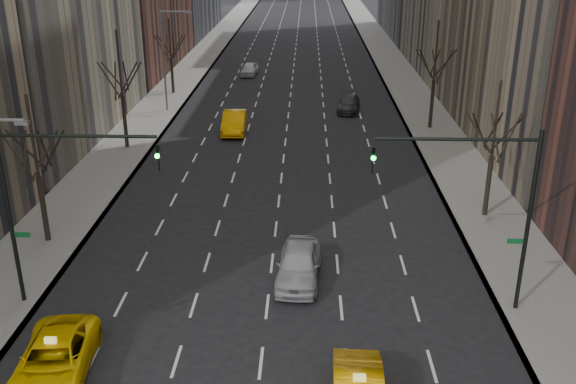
{
  "coord_description": "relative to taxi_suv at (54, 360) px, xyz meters",
  "views": [
    {
      "loc": [
        1.63,
        -12.21,
        15.22
      ],
      "look_at": [
        0.77,
        16.82,
        3.5
      ],
      "focal_mm": 40.0,
      "sensor_mm": 36.0,
      "label": 1
    }
  ],
  "objects": [
    {
      "name": "tree_lw_c",
      "position": [
        -4.52,
        27.09,
        3.28
      ],
      "size": [
        3.36,
        3.5,
        8.74
      ],
      "color": "black",
      "rests_on": "ground"
    },
    {
      "name": "traffic_mast_left",
      "position": [
        -1.62,
        5.09,
        4.73
      ],
      "size": [
        6.69,
        0.39,
        8.0
      ],
      "color": "black",
      "rests_on": "ground"
    },
    {
      "name": "tree_lw_b",
      "position": [
        -4.52,
        11.09,
        2.96
      ],
      "size": [
        3.36,
        3.5,
        7.82
      ],
      "color": "black",
      "rests_on": "ground"
    },
    {
      "name": "far_suv_grey",
      "position": [
        12.99,
        38.76,
        -0.07
      ],
      "size": [
        2.54,
        4.99,
        1.39
      ],
      "primitive_type": "imported",
      "rotation": [
        0.0,
        0.0,
        -0.13
      ],
      "color": "#29292E",
      "rests_on": "ground"
    },
    {
      "name": "streetlight_far",
      "position": [
        -3.36,
        38.09,
        4.86
      ],
      "size": [
        2.83,
        0.22,
        9.0
      ],
      "color": "slate",
      "rests_on": "ground"
    },
    {
      "name": "taxi_suv",
      "position": [
        0.0,
        0.0,
        0.0
      ],
      "size": [
        3.07,
        5.69,
        1.52
      ],
      "primitive_type": "imported",
      "rotation": [
        0.0,
        0.0,
        0.1
      ],
      "color": "#E8BC04",
      "rests_on": "ground"
    },
    {
      "name": "traffic_mast_right",
      "position": [
        16.59,
        5.09,
        4.73
      ],
      "size": [
        6.69,
        0.39,
        8.0
      ],
      "color": "black",
      "rests_on": "ground"
    },
    {
      "name": "far_car_white",
      "position": [
        2.49,
        54.58,
        -0.05
      ],
      "size": [
        2.0,
        4.29,
        1.42
      ],
      "primitive_type": "imported",
      "rotation": [
        0.0,
        0.0,
        -0.08
      ],
      "color": "silver",
      "rests_on": "ground"
    },
    {
      "name": "tree_lw_d",
      "position": [
        -4.52,
        45.09,
        2.8
      ],
      "size": [
        3.36,
        3.5,
        7.36
      ],
      "color": "black",
      "rests_on": "ground"
    },
    {
      "name": "sidewalk_right",
      "position": [
        19.73,
        63.09,
        -0.68
      ],
      "size": [
        4.5,
        320.0,
        0.15
      ],
      "primitive_type": "cube",
      "color": "slate",
      "rests_on": "ground"
    },
    {
      "name": "far_taxi",
      "position": [
        3.2,
        31.67,
        0.1
      ],
      "size": [
        1.99,
        5.27,
        1.72
      ],
      "primitive_type": "imported",
      "rotation": [
        0.0,
        0.0,
        0.03
      ],
      "color": "#F9A705",
      "rests_on": "ground"
    },
    {
      "name": "sidewalk_left",
      "position": [
        -4.77,
        63.09,
        -0.68
      ],
      "size": [
        4.5,
        320.0,
        0.15
      ],
      "primitive_type": "cube",
      "color": "slate",
      "rests_on": "ground"
    },
    {
      "name": "tree_rw_c",
      "position": [
        19.48,
        33.09,
        3.28
      ],
      "size": [
        3.36,
        3.5,
        8.74
      ],
      "color": "black",
      "rests_on": "ground"
    },
    {
      "name": "tree_rw_b",
      "position": [
        19.48,
        15.09,
        2.96
      ],
      "size": [
        3.36,
        3.5,
        7.82
      ],
      "color": "black",
      "rests_on": "ground"
    },
    {
      "name": "silver_sedan_ahead",
      "position": [
        8.83,
        7.5,
        0.08
      ],
      "size": [
        2.33,
        5.03,
        1.67
      ],
      "primitive_type": "imported",
      "rotation": [
        0.0,
        0.0,
        -0.07
      ],
      "color": "#A3A5AB",
      "rests_on": "ground"
    }
  ]
}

